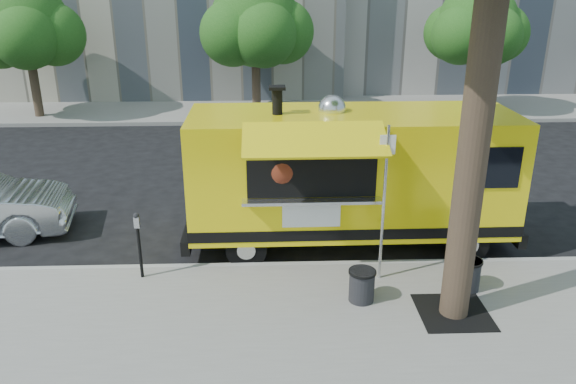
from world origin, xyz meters
The scene contains 13 objects.
ground centered at (0.00, 0.00, 0.00)m, with size 120.00×120.00×0.00m, color black.
sidewalk centered at (0.00, -4.00, 0.07)m, with size 60.00×6.00×0.15m, color gray.
curb centered at (0.00, -0.93, 0.07)m, with size 60.00×0.14×0.16m, color #999993.
far_sidewalk centered at (0.00, 13.50, 0.07)m, with size 60.00×5.00×0.15m, color gray.
tree_well centered at (2.60, -2.80, 0.15)m, with size 1.20×1.20×0.02m, color black.
far_tree_a centered at (-10.00, 12.30, 3.78)m, with size 3.42×3.42×5.36m.
far_tree_b centered at (-1.00, 12.70, 3.83)m, with size 3.60×3.60×5.50m.
far_tree_c centered at (8.00, 12.40, 3.72)m, with size 3.24×3.24×5.21m.
sign_post centered at (1.55, -1.55, 1.85)m, with size 0.28×0.06×3.00m.
parking_meter centered at (-3.00, -1.35, 0.98)m, with size 0.11×0.11×1.33m.
food_truck centered at (1.17, 0.22, 1.64)m, with size 7.08×3.30×3.49m.
trash_bin_left centered at (1.08, -2.34, 0.47)m, with size 0.49×0.49×0.59m.
trash_bin_right centered at (3.08, -2.02, 0.47)m, with size 0.49×0.49×0.59m.
Camera 1 is at (-0.55, -10.95, 5.56)m, focal length 35.00 mm.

